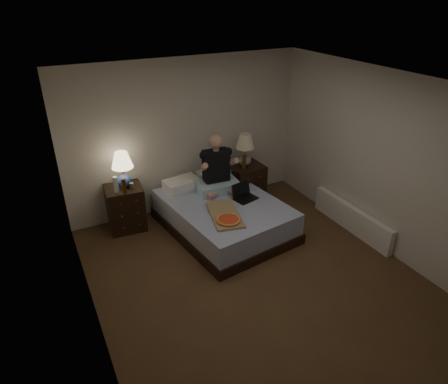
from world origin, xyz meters
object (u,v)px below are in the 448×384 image
nightstand_left (126,208)px  person (217,164)px  bed (224,216)px  beer_bottle_right (244,162)px  nightstand_right (246,184)px  lamp_left (123,170)px  pizza_box (228,220)px  lamp_right (245,150)px  radiator (351,219)px  beer_bottle_left (124,186)px  laptop (246,192)px  water_bottle (116,185)px  soda_can (131,186)px

nightstand_left → person: 1.58m
bed → beer_bottle_right: beer_bottle_right is taller
nightstand_right → lamp_left: 2.15m
person → pizza_box: bearing=-103.1°
bed → lamp_right: (0.72, 0.63, 0.74)m
beer_bottle_right → radiator: (1.12, -1.44, -0.62)m
lamp_left → pizza_box: lamp_left is taller
nightstand_left → beer_bottle_left: beer_bottle_left is taller
bed → laptop: 0.51m
water_bottle → beer_bottle_right: size_ratio=1.09×
lamp_left → soda_can: 0.27m
lamp_right → beer_bottle_left: 2.08m
laptop → pizza_box: size_ratio=0.45×
radiator → water_bottle: bearing=154.4°
lamp_left → lamp_right: size_ratio=1.00×
lamp_right → person: bearing=-158.6°
water_bottle → beer_bottle_right: 2.11m
person → lamp_right: bearing=25.8°
beer_bottle_right → lamp_left: bearing=173.2°
nightstand_left → bed: bearing=-24.1°
beer_bottle_right → radiator: bearing=-52.2°
lamp_right → person: size_ratio=0.60×
bed → beer_bottle_left: beer_bottle_left is taller
lamp_right → person: (-0.64, -0.25, -0.03)m
radiator → nightstand_right: bearing=123.5°
beer_bottle_right → pizza_box: 1.43m
beer_bottle_right → laptop: size_ratio=0.68×
nightstand_right → water_bottle: bearing=177.8°
lamp_left → nightstand_left: bearing=-154.0°
lamp_left → person: (1.38, -0.38, -0.03)m
soda_can → beer_bottle_left: (-0.12, -0.07, 0.06)m
laptop → radiator: bearing=-43.7°
lamp_left → pizza_box: size_ratio=0.74×
nightstand_right → lamp_left: (-2.05, 0.14, 0.64)m
beer_bottle_right → laptop: (-0.31, -0.61, -0.21)m
radiator → beer_bottle_left: bearing=154.6°
nightstand_right → radiator: bearing=-58.5°
lamp_right → bed: bearing=-138.8°
beer_bottle_left → radiator: 3.51m
bed → pizza_box: pizza_box is taller
beer_bottle_right → radiator: beer_bottle_right is taller
nightstand_right → radiator: size_ratio=0.44×
bed → water_bottle: bearing=149.1°
lamp_right → water_bottle: (-2.18, -0.00, -0.15)m
lamp_left → beer_bottle_right: bearing=-6.8°
nightstand_right → laptop: (-0.41, -0.70, 0.26)m
water_bottle → beer_bottle_left: 0.12m
laptop → soda_can: bearing=141.8°
soda_can → laptop: bearing=-24.7°
lamp_left → lamp_right: 2.02m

